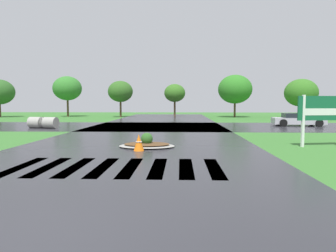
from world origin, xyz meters
The scene contains 9 objects.
asphalt_roadway centered at (0.00, 10.00, 0.00)m, with size 11.56×80.00×0.01m, color #2B2B30.
asphalt_cross_road centered at (0.00, 22.52, 0.00)m, with size 90.00×10.40×0.01m, color #2B2B30.
crosswalk_stripes centered at (0.00, 5.58, 0.00)m, with size 6.75×3.13×0.01m.
estate_billboard centered at (8.80, 10.63, 1.69)m, with size 2.49×0.52×2.46m.
median_island centered at (0.49, 10.08, 0.14)m, with size 2.62×1.76×0.68m.
car_silver_hatch centered at (12.55, 23.59, 0.55)m, with size 4.51×2.40×1.14m.
drainage_pipe_stack centered at (-9.14, 20.27, 0.46)m, with size 2.53×1.36×0.91m.
traffic_cone centered at (0.26, 8.98, 0.35)m, with size 0.46×0.46×0.72m.
background_treeline centered at (-0.58, 39.37, 3.73)m, with size 46.84×6.52×5.95m.
Camera 1 is at (2.06, -4.09, 2.10)m, focal length 32.58 mm.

